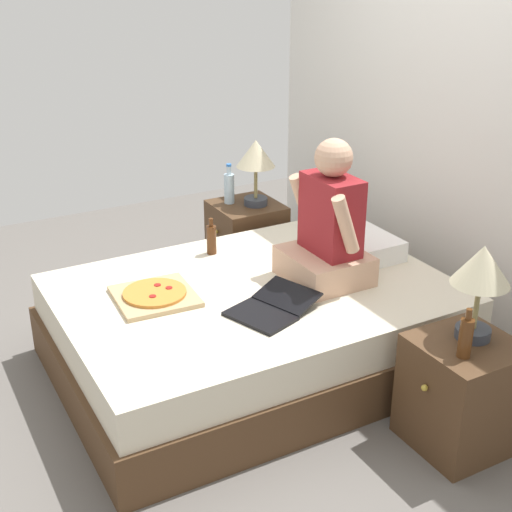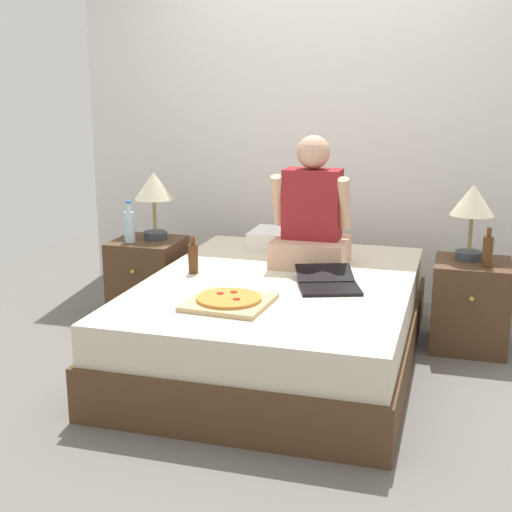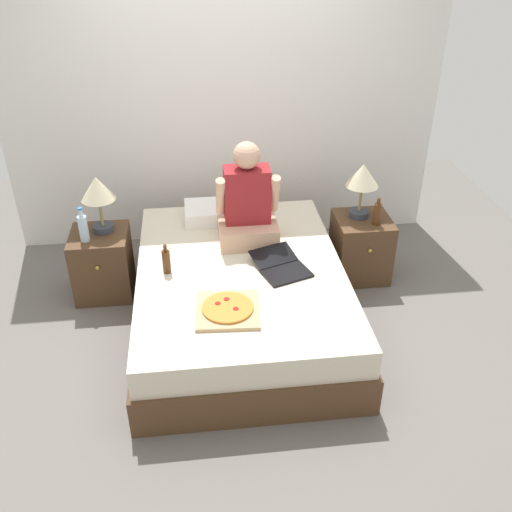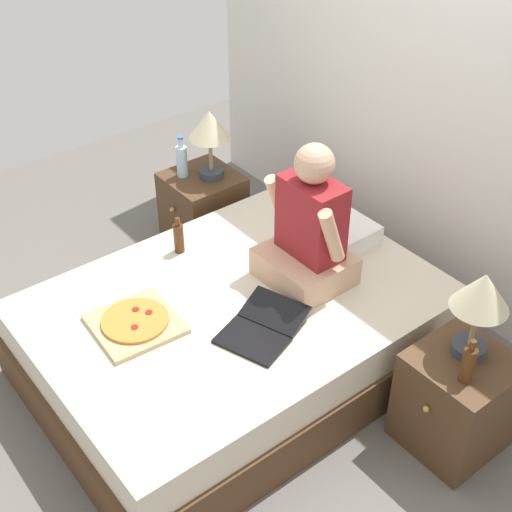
{
  "view_description": "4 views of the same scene",
  "coord_description": "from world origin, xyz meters",
  "px_view_note": "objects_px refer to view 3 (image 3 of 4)",
  "views": [
    {
      "loc": [
        3.0,
        -1.63,
        2.17
      ],
      "look_at": [
        -0.05,
        0.04,
        0.63
      ],
      "focal_mm": 50.0,
      "sensor_mm": 36.0,
      "label": 1
    },
    {
      "loc": [
        0.95,
        -3.75,
        1.58
      ],
      "look_at": [
        -0.08,
        -0.2,
        0.66
      ],
      "focal_mm": 50.0,
      "sensor_mm": 36.0,
      "label": 2
    },
    {
      "loc": [
        -0.3,
        -3.41,
        2.69
      ],
      "look_at": [
        0.1,
        -0.12,
        0.64
      ],
      "focal_mm": 40.0,
      "sensor_mm": 36.0,
      "label": 3
    },
    {
      "loc": [
        2.28,
        -1.65,
        2.82
      ],
      "look_at": [
        0.12,
        0.04,
        0.8
      ],
      "focal_mm": 50.0,
      "sensor_mm": 36.0,
      "label": 4
    }
  ],
  "objects_px": {
    "lamp_on_right_nightstand": "(362,179)",
    "water_bottle": "(83,228)",
    "person_seated": "(247,206)",
    "pizza_box": "(228,309)",
    "nightstand_left": "(103,263)",
    "lamp_on_left_nightstand": "(98,192)",
    "beer_bottle": "(377,213)",
    "nightstand_right": "(361,247)",
    "bed": "(241,295)",
    "beer_bottle_on_bed": "(166,261)",
    "laptop": "(282,268)"
  },
  "relations": [
    {
      "from": "lamp_on_right_nightstand",
      "to": "laptop",
      "type": "distance_m",
      "value": 1.03
    },
    {
      "from": "nightstand_right",
      "to": "person_seated",
      "type": "relative_size",
      "value": 0.68
    },
    {
      "from": "nightstand_left",
      "to": "person_seated",
      "type": "height_order",
      "value": "person_seated"
    },
    {
      "from": "lamp_on_left_nightstand",
      "to": "pizza_box",
      "type": "relative_size",
      "value": 1.06
    },
    {
      "from": "bed",
      "to": "nightstand_left",
      "type": "xyz_separation_m",
      "value": [
        -1.05,
        0.52,
        0.03
      ]
    },
    {
      "from": "lamp_on_left_nightstand",
      "to": "bed",
      "type": "bearing_deg",
      "value": -29.35
    },
    {
      "from": "beer_bottle",
      "to": "pizza_box",
      "type": "bearing_deg",
      "value": -143.38
    },
    {
      "from": "lamp_on_right_nightstand",
      "to": "person_seated",
      "type": "bearing_deg",
      "value": -169.74
    },
    {
      "from": "beer_bottle",
      "to": "beer_bottle_on_bed",
      "type": "bearing_deg",
      "value": -165.67
    },
    {
      "from": "lamp_on_left_nightstand",
      "to": "pizza_box",
      "type": "height_order",
      "value": "lamp_on_left_nightstand"
    },
    {
      "from": "lamp_on_left_nightstand",
      "to": "nightstand_left",
      "type": "bearing_deg",
      "value": -128.63
    },
    {
      "from": "water_bottle",
      "to": "nightstand_right",
      "type": "distance_m",
      "value": 2.21
    },
    {
      "from": "water_bottle",
      "to": "pizza_box",
      "type": "relative_size",
      "value": 0.65
    },
    {
      "from": "bed",
      "to": "nightstand_left",
      "type": "height_order",
      "value": "nightstand_left"
    },
    {
      "from": "bed",
      "to": "beer_bottle",
      "type": "relative_size",
      "value": 9.07
    },
    {
      "from": "nightstand_left",
      "to": "lamp_on_right_nightstand",
      "type": "xyz_separation_m",
      "value": [
        2.07,
        0.05,
        0.59
      ]
    },
    {
      "from": "nightstand_left",
      "to": "nightstand_right",
      "type": "xyz_separation_m",
      "value": [
        2.1,
        0.0,
        0.0
      ]
    },
    {
      "from": "lamp_on_left_nightstand",
      "to": "beer_bottle_on_bed",
      "type": "relative_size",
      "value": 2.05
    },
    {
      "from": "water_bottle",
      "to": "beer_bottle_on_bed",
      "type": "relative_size",
      "value": 1.25
    },
    {
      "from": "nightstand_left",
      "to": "lamp_on_left_nightstand",
      "type": "relative_size",
      "value": 1.19
    },
    {
      "from": "pizza_box",
      "to": "laptop",
      "type": "bearing_deg",
      "value": 46.32
    },
    {
      "from": "person_seated",
      "to": "beer_bottle_on_bed",
      "type": "relative_size",
      "value": 3.55
    },
    {
      "from": "lamp_on_left_nightstand",
      "to": "water_bottle",
      "type": "bearing_deg",
      "value": -130.6
    },
    {
      "from": "lamp_on_left_nightstand",
      "to": "person_seated",
      "type": "height_order",
      "value": "person_seated"
    },
    {
      "from": "pizza_box",
      "to": "lamp_on_left_nightstand",
      "type": "bearing_deg",
      "value": 129.2
    },
    {
      "from": "pizza_box",
      "to": "water_bottle",
      "type": "bearing_deg",
      "value": 136.8
    },
    {
      "from": "nightstand_right",
      "to": "nightstand_left",
      "type": "bearing_deg",
      "value": 180.0
    },
    {
      "from": "person_seated",
      "to": "pizza_box",
      "type": "distance_m",
      "value": 0.98
    },
    {
      "from": "water_bottle",
      "to": "person_seated",
      "type": "height_order",
      "value": "person_seated"
    },
    {
      "from": "nightstand_left",
      "to": "beer_bottle",
      "type": "xyz_separation_m",
      "value": [
        2.17,
        -0.1,
        0.36
      ]
    },
    {
      "from": "nightstand_left",
      "to": "lamp_on_left_nightstand",
      "type": "distance_m",
      "value": 0.6
    },
    {
      "from": "bed",
      "to": "pizza_box",
      "type": "xyz_separation_m",
      "value": [
        -0.13,
        -0.51,
        0.26
      ]
    },
    {
      "from": "laptop",
      "to": "beer_bottle_on_bed",
      "type": "height_order",
      "value": "beer_bottle_on_bed"
    },
    {
      "from": "lamp_on_left_nightstand",
      "to": "person_seated",
      "type": "relative_size",
      "value": 0.58
    },
    {
      "from": "lamp_on_right_nightstand",
      "to": "water_bottle",
      "type": "bearing_deg",
      "value": -176.27
    },
    {
      "from": "lamp_on_right_nightstand",
      "to": "person_seated",
      "type": "height_order",
      "value": "person_seated"
    },
    {
      "from": "lamp_on_left_nightstand",
      "to": "laptop",
      "type": "distance_m",
      "value": 1.49
    },
    {
      "from": "bed",
      "to": "beer_bottle_on_bed",
      "type": "distance_m",
      "value": 0.62
    },
    {
      "from": "nightstand_left",
      "to": "water_bottle",
      "type": "bearing_deg",
      "value": -131.65
    },
    {
      "from": "nightstand_right",
      "to": "beer_bottle",
      "type": "bearing_deg",
      "value": -54.99
    },
    {
      "from": "pizza_box",
      "to": "nightstand_left",
      "type": "bearing_deg",
      "value": 131.8
    },
    {
      "from": "water_bottle",
      "to": "laptop",
      "type": "distance_m",
      "value": 1.51
    },
    {
      "from": "lamp_on_right_nightstand",
      "to": "person_seated",
      "type": "xyz_separation_m",
      "value": [
        -0.92,
        -0.17,
        -0.09
      ]
    },
    {
      "from": "lamp_on_right_nightstand",
      "to": "nightstand_left",
      "type": "bearing_deg",
      "value": -178.61
    },
    {
      "from": "water_bottle",
      "to": "nightstand_right",
      "type": "bearing_deg",
      "value": 2.36
    },
    {
      "from": "water_bottle",
      "to": "lamp_on_right_nightstand",
      "type": "bearing_deg",
      "value": 3.73
    },
    {
      "from": "bed",
      "to": "lamp_on_left_nightstand",
      "type": "xyz_separation_m",
      "value": [
        -1.01,
        0.57,
        0.62
      ]
    },
    {
      "from": "water_bottle",
      "to": "lamp_on_left_nightstand",
      "type": "bearing_deg",
      "value": 49.4
    },
    {
      "from": "person_seated",
      "to": "laptop",
      "type": "xyz_separation_m",
      "value": [
        0.2,
        -0.47,
        -0.27
      ]
    },
    {
      "from": "lamp_on_left_nightstand",
      "to": "nightstand_right",
      "type": "bearing_deg",
      "value": -1.39
    }
  ]
}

